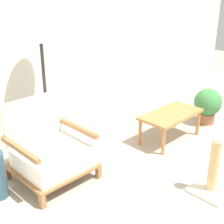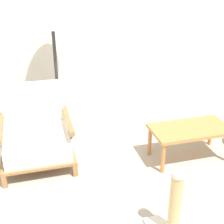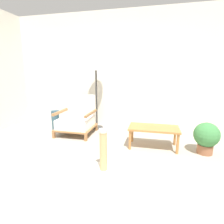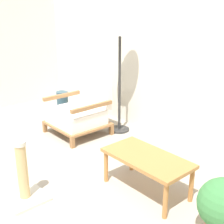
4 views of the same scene
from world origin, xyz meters
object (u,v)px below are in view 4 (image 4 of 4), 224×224
(coffee_table, at_px, (147,161))
(vase, at_px, (63,106))
(scratching_post, at_px, (24,182))
(armchair, at_px, (80,111))
(potted_plant, at_px, (223,207))
(floor_lamp, at_px, (120,32))

(coffee_table, distance_m, vase, 2.24)
(scratching_post, bearing_deg, armchair, 126.06)
(vase, bearing_deg, scratching_post, -42.55)
(potted_plant, distance_m, scratching_post, 1.75)
(armchair, height_order, floor_lamp, floor_lamp)
(armchair, bearing_deg, vase, 173.53)
(scratching_post, bearing_deg, floor_lamp, 110.42)
(potted_plant, xyz_separation_m, scratching_post, (-1.49, -0.91, -0.10))
(armchair, xyz_separation_m, potted_plant, (2.47, -0.44, -0.02))
(floor_lamp, bearing_deg, armchair, -123.29)
(armchair, height_order, vase, armchair)
(coffee_table, distance_m, potted_plant, 0.85)
(vase, relative_size, potted_plant, 0.91)
(armchair, bearing_deg, scratching_post, -53.94)
(floor_lamp, distance_m, coffee_table, 1.90)
(vase, distance_m, potted_plant, 3.07)
(coffee_table, distance_m, scratching_post, 1.17)
(floor_lamp, xyz_separation_m, potted_plant, (2.17, -0.91, -1.11))
(scratching_post, bearing_deg, coffee_table, 56.24)
(armchair, bearing_deg, potted_plant, -10.10)
(armchair, relative_size, scratching_post, 1.37)
(coffee_table, height_order, scratching_post, scratching_post)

